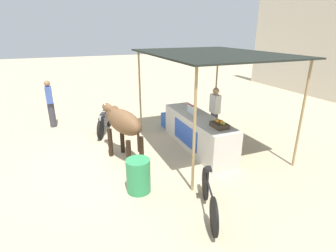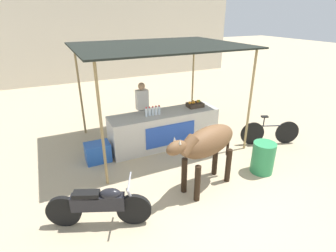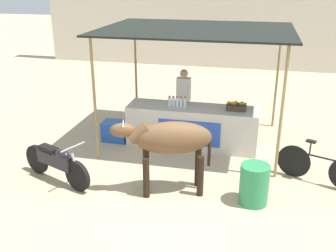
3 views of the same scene
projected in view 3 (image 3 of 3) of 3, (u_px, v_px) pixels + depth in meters
ground_plane at (172, 192)px, 7.33m from camera, size 60.00×60.00×0.00m
building_wall_far at (229, 2)px, 16.20m from camera, size 16.00×0.50×5.38m
stall_counter at (192, 127)px, 9.15m from camera, size 3.00×0.82×0.96m
stall_awning at (196, 33)px, 8.66m from camera, size 4.20×3.20×2.69m
water_bottle_row at (177, 102)px, 8.96m from camera, size 0.43×0.07×0.25m
fruit_crate at (236, 106)px, 8.79m from camera, size 0.44×0.32×0.18m
vendor_behind_counter at (184, 101)px, 9.77m from camera, size 0.34×0.22×1.65m
cooler_box at (115, 131)px, 9.54m from camera, size 0.60×0.44×0.48m
water_barrel at (254, 184)px, 6.87m from camera, size 0.51×0.51×0.74m
cow at (169, 140)px, 7.02m from camera, size 1.85×0.89×1.44m
motorcycle_parked at (56, 162)px, 7.57m from camera, size 1.69×0.86×0.90m
bicycle_leaning at (319, 167)px, 7.54m from camera, size 1.56×0.65×0.85m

